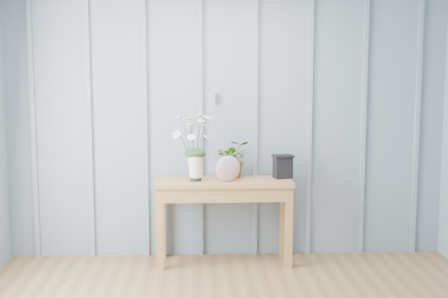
{
  "coord_description": "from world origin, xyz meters",
  "views": [
    {
      "loc": [
        -0.29,
        -3.41,
        1.73
      ],
      "look_at": [
        -0.05,
        1.94,
        1.03
      ],
      "focal_mm": 50.0,
      "sensor_mm": 36.0,
      "label": 1
    }
  ],
  "objects_px": {
    "daisy_vase": "(195,136)",
    "felt_disc_vessel": "(228,169)",
    "sideboard": "(224,192)",
    "carved_box": "(283,166)"
  },
  "relations": [
    {
      "from": "sideboard",
      "to": "felt_disc_vessel",
      "type": "relative_size",
      "value": 5.26
    },
    {
      "from": "sideboard",
      "to": "carved_box",
      "type": "relative_size",
      "value": 5.71
    },
    {
      "from": "sideboard",
      "to": "felt_disc_vessel",
      "type": "bearing_deg",
      "value": -71.85
    },
    {
      "from": "daisy_vase",
      "to": "felt_disc_vessel",
      "type": "bearing_deg",
      "value": -10.36
    },
    {
      "from": "sideboard",
      "to": "carved_box",
      "type": "height_order",
      "value": "carved_box"
    },
    {
      "from": "daisy_vase",
      "to": "felt_disc_vessel",
      "type": "distance_m",
      "value": 0.4
    },
    {
      "from": "sideboard",
      "to": "carved_box",
      "type": "distance_m",
      "value": 0.58
    },
    {
      "from": "sideboard",
      "to": "daisy_vase",
      "type": "bearing_deg",
      "value": -169.22
    },
    {
      "from": "felt_disc_vessel",
      "to": "sideboard",
      "type": "bearing_deg",
      "value": 86.83
    },
    {
      "from": "daisy_vase",
      "to": "felt_disc_vessel",
      "type": "height_order",
      "value": "daisy_vase"
    }
  ]
}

